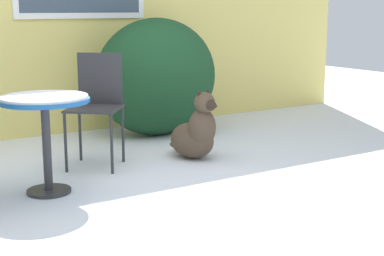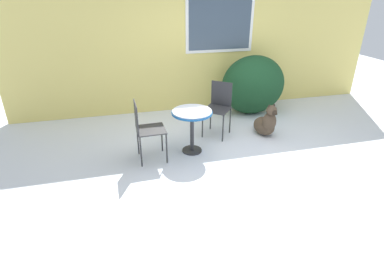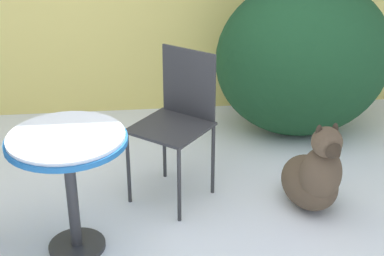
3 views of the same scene
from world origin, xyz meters
name	(u,v)px [view 3 (image 3 of 3)]	position (x,y,z in m)	size (l,w,h in m)	color
shrub_left	(304,59)	(0.96, 1.59, 0.62)	(1.36, 0.89, 1.24)	#194223
patio_table	(68,157)	(-0.70, 0.23, 0.59)	(0.65, 0.65, 0.72)	#2D2D30
patio_chair_near_table	(178,117)	(-0.07, 0.77, 0.55)	(0.60, 0.60, 0.96)	#2D2D30
dog	(314,177)	(0.75, 0.49, 0.23)	(0.40, 0.66, 0.64)	#4C3D2D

